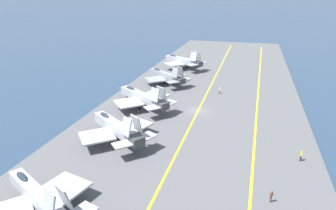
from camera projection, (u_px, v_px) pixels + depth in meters
The scene contains 12 objects.
ground_plane at pixel (198, 112), 64.79m from camera, with size 2000.00×2000.00×0.00m, color navy.
carrier_deck at pixel (198, 112), 64.72m from camera, with size 194.25×44.21×0.40m, color #565659.
deck_stripe_foul_line at pixel (256, 117), 61.56m from camera, with size 174.82×0.36×0.01m, color yellow.
deck_stripe_centerline at pixel (198, 111), 64.65m from camera, with size 174.82×0.36×0.01m, color yellow.
parked_jet_nearest at pixel (37, 197), 34.09m from camera, with size 12.34×15.34×5.96m.
parked_jet_second at pixel (116, 127), 51.07m from camera, with size 13.43×15.06×6.14m.
parked_jet_third at pixel (141, 97), 65.80m from camera, with size 13.73×16.61×6.00m.
parked_jet_fourth at pixel (165, 76), 83.13m from camera, with size 13.26×15.22×5.69m.
parked_jet_fifth at pixel (182, 60), 99.08m from camera, with size 13.45×16.67×6.38m.
crew_brown_vest at pixel (271, 196), 36.31m from camera, with size 0.43×0.46×1.71m.
crew_white_vest at pixel (220, 90), 75.02m from camera, with size 0.35×0.43×1.67m.
crew_yellow_vest at pixel (301, 155), 45.21m from camera, with size 0.42×0.32×1.77m.
Camera 1 is at (-59.48, -10.06, 24.57)m, focal length 32.00 mm.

